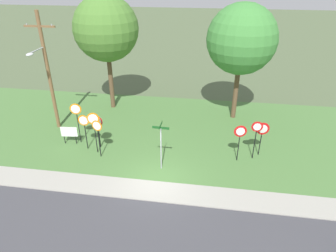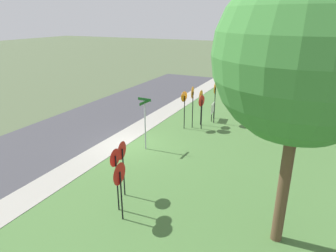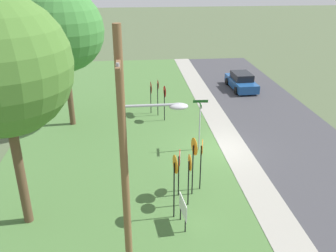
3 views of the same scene
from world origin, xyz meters
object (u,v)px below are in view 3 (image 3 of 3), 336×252
stop_sign_far_center (194,154)px  yield_sign_near_left (165,95)px  yield_sign_near_right (158,89)px  stop_sign_near_left (179,163)px  parked_sedan_distant (241,82)px  stop_sign_far_left (189,169)px  notice_board (183,208)px  oak_tree_left (0,67)px  stop_sign_near_right (175,173)px  utility_pole (128,152)px  stop_sign_far_right (202,154)px  oak_tree_right (62,31)px  yield_sign_far_left (151,90)px  street_name_post (200,121)px

stop_sign_far_center → yield_sign_near_left: size_ratio=1.16×
yield_sign_near_left → yield_sign_near_right: size_ratio=0.94×
stop_sign_near_left → parked_sedan_distant: size_ratio=0.54×
parked_sedan_distant → stop_sign_far_center: bearing=154.0°
stop_sign_far_left → stop_sign_far_center: bearing=-22.9°
yield_sign_near_left → notice_board: size_ratio=1.93×
oak_tree_left → parked_sedan_distant: bearing=-40.0°
stop_sign_near_right → yield_sign_near_left: 10.39m
yield_sign_near_right → utility_pole: bearing=169.1°
stop_sign_far_right → yield_sign_near_left: 8.47m
utility_pole → oak_tree_right: oak_tree_right is taller
oak_tree_left → yield_sign_near_right: bearing=-29.5°
stop_sign_far_right → oak_tree_right: oak_tree_right is taller
stop_sign_far_left → notice_board: bearing=160.4°
stop_sign_near_left → notice_board: stop_sign_near_left is taller
stop_sign_near_left → yield_sign_far_left: size_ratio=1.00×
stop_sign_near_right → notice_board: stop_sign_near_right is taller
utility_pole → oak_tree_left: bearing=55.5°
stop_sign_near_left → oak_tree_right: bearing=43.5°
yield_sign_far_left → parked_sedan_distant: bearing=-62.0°
yield_sign_near_right → notice_board: size_ratio=2.06×
stop_sign_far_center → street_name_post: size_ratio=0.95×
stop_sign_far_center → parked_sedan_distant: stop_sign_far_center is taller
stop_sign_far_center → parked_sedan_distant: bearing=-33.4°
yield_sign_near_left → utility_pole: utility_pole is taller
street_name_post → notice_board: street_name_post is taller
stop_sign_far_center → stop_sign_near_right: bearing=137.3°
yield_sign_near_left → oak_tree_right: bearing=82.2°
stop_sign_near_left → yield_sign_near_right: bearing=10.7°
stop_sign_far_center → yield_sign_near_left: 8.82m
stop_sign_far_right → stop_sign_near_right: bearing=154.0°
yield_sign_far_left → street_name_post: (-5.85, -2.32, 0.06)m
stop_sign_far_left → stop_sign_near_left: bearing=21.4°
stop_sign_near_right → stop_sign_far_right: stop_sign_near_right is taller
stop_sign_far_left → notice_board: size_ratio=1.95×
notice_board → oak_tree_left: oak_tree_left is taller
stop_sign_near_right → notice_board: 1.42m
stop_sign_near_right → street_name_post: 6.28m
stop_sign_near_left → stop_sign_far_center: bearing=-77.8°
oak_tree_right → stop_sign_near_right: bearing=-152.1°
oak_tree_left → oak_tree_right: size_ratio=1.04×
stop_sign_near_left → stop_sign_near_right: size_ratio=0.80×
yield_sign_near_right → oak_tree_right: (-0.96, 5.73, 4.12)m
street_name_post → utility_pole: size_ratio=0.36×
yield_sign_far_left → stop_sign_far_right: bearing=-174.1°
parked_sedan_distant → stop_sign_far_left: bearing=154.2°
stop_sign_far_left → parked_sedan_distant: size_ratio=0.58×
yield_sign_near_left → parked_sedan_distant: size_ratio=0.57×
yield_sign_near_left → utility_pole: (-12.88, 2.35, 2.63)m
yield_sign_far_left → oak_tree_left: oak_tree_left is taller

